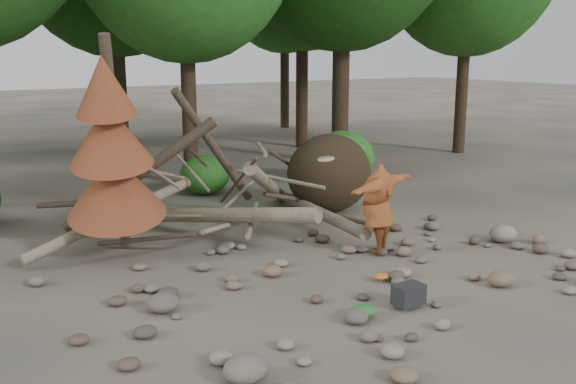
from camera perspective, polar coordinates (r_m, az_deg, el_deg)
ground at (r=11.49m, az=5.58°, el=-8.01°), size 120.00×120.00×0.00m
deadfall_pile at (r=15.68m, az=2.09°, el=1.27°), size 8.55×5.24×3.30m
dead_conifer at (r=12.51m, az=-15.42°, el=3.31°), size 2.06×2.16×4.35m
bush_mid at (r=18.23m, az=-7.41°, el=1.53°), size 1.40×1.40×1.12m
bush_right at (r=19.63m, az=4.78°, el=3.10°), size 2.00×2.00×1.60m
frisbee_thrower at (r=12.72m, az=8.01°, el=-1.44°), size 2.97×1.37×2.15m
backpack at (r=10.52m, az=10.66°, el=-9.23°), size 0.49×0.34×0.32m
cloth_green at (r=10.04m, az=6.69°, el=-10.70°), size 0.43×0.36×0.16m
cloth_orange at (r=11.58m, az=8.28°, el=-7.66°), size 0.28×0.23×0.10m
boulder_front_left at (r=8.25m, az=-3.83°, el=-15.41°), size 0.56×0.51×0.34m
boulder_front_right at (r=11.81m, az=18.42°, el=-7.32°), size 0.47×0.42×0.28m
boulder_mid_right at (r=14.45m, az=18.58°, el=-3.52°), size 0.62×0.55×0.37m
boulder_mid_left at (r=10.37m, az=-11.06°, el=-9.63°), size 0.51×0.46×0.31m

